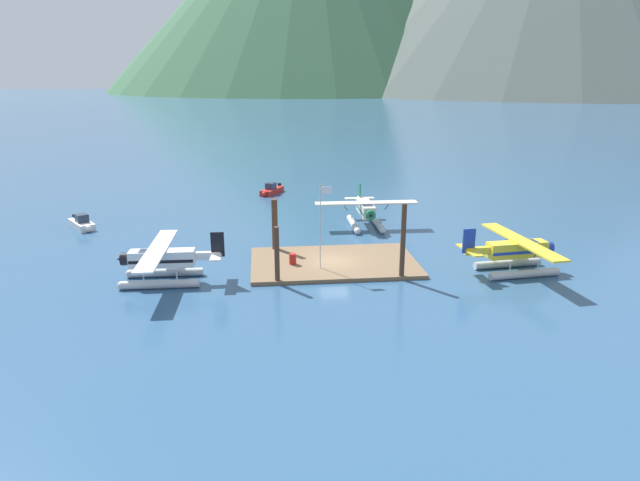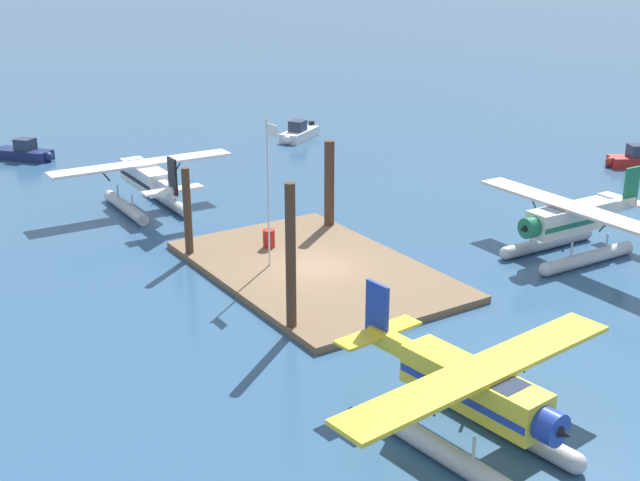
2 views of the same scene
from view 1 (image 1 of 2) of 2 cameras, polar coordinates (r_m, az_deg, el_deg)
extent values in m
plane|color=#2D5175|center=(46.16, 1.41, -2.44)|extent=(1200.00, 1200.00, 0.00)
cube|color=brown|center=(46.11, 1.41, -2.26)|extent=(13.61, 8.68, 0.30)
cylinder|color=#4C3323|center=(41.27, -4.44, -1.57)|extent=(0.38, 0.38, 4.45)
cylinder|color=#4C3323|center=(42.29, 8.50, -0.18)|extent=(0.39, 0.39, 5.97)
cylinder|color=#4C3323|center=(48.80, -4.66, 1.50)|extent=(0.52, 0.52, 4.76)
cylinder|color=silver|center=(43.37, 0.03, 1.32)|extent=(0.08, 0.08, 6.65)
cube|color=white|center=(42.72, 0.63, 5.19)|extent=(0.90, 0.03, 0.56)
sphere|color=gold|center=(42.59, 0.03, 5.70)|extent=(0.10, 0.10, 0.10)
cylinder|color=#AD1E19|center=(45.17, -2.82, -1.90)|extent=(0.58, 0.58, 0.88)
torus|color=#AD1E19|center=(45.17, -2.82, -1.90)|extent=(0.62, 0.62, 0.04)
cylinder|color=#B7BABF|center=(47.77, 18.58, -2.26)|extent=(5.64, 1.20, 0.64)
sphere|color=#B7BABF|center=(49.22, 21.40, -2.00)|extent=(0.64, 0.64, 0.64)
cylinder|color=#B7BABF|center=(45.77, 20.13, -3.24)|extent=(5.64, 1.20, 0.64)
sphere|color=#B7BABF|center=(47.28, 23.03, -2.94)|extent=(0.64, 0.64, 0.64)
cylinder|color=#B7BABF|center=(48.18, 19.89, -1.40)|extent=(0.10, 0.10, 0.70)
cylinder|color=#B7BABF|center=(46.98, 17.39, -1.61)|extent=(0.10, 0.10, 0.70)
cylinder|color=#B7BABF|center=(46.19, 21.48, -2.33)|extent=(0.10, 0.10, 0.70)
cylinder|color=#B7BABF|center=(44.94, 18.92, -2.58)|extent=(0.10, 0.10, 0.70)
cube|color=yellow|center=(46.28, 19.53, -0.85)|extent=(4.90, 1.72, 1.20)
cube|color=#1E389E|center=(46.30, 19.52, -0.97)|extent=(4.81, 1.73, 0.24)
cube|color=#283347|center=(46.75, 20.71, -0.38)|extent=(1.20, 1.16, 0.56)
cube|color=yellow|center=(46.24, 19.93, -0.03)|extent=(2.44, 10.49, 0.14)
cylinder|color=#1E389E|center=(48.13, 18.55, 0.32)|extent=(0.14, 0.63, 0.84)
cylinder|color=#1E389E|center=(44.57, 21.34, -1.24)|extent=(0.14, 0.63, 0.84)
cylinder|color=#1E389E|center=(47.72, 22.31, -0.63)|extent=(0.69, 1.02, 0.96)
cone|color=black|center=(47.97, 22.76, -0.60)|extent=(0.38, 0.39, 0.36)
cube|color=yellow|center=(44.67, 15.97, -1.01)|extent=(2.23, 0.66, 0.56)
cube|color=#1E389E|center=(44.02, 15.02, -0.03)|extent=(1.01, 0.22, 1.90)
cube|color=yellow|center=(44.28, 15.07, -0.95)|extent=(1.12, 3.26, 0.10)
cylinder|color=#B7BABF|center=(57.68, 5.90, 1.74)|extent=(0.74, 5.61, 0.64)
sphere|color=#B7BABF|center=(55.04, 6.44, 0.98)|extent=(0.64, 0.64, 0.64)
cylinder|color=#B7BABF|center=(57.27, 3.44, 1.68)|extent=(0.74, 5.61, 0.64)
sphere|color=#B7BABF|center=(54.60, 3.87, 0.92)|extent=(0.64, 0.64, 0.64)
cylinder|color=#B7BABF|center=(56.38, 6.14, 2.08)|extent=(0.10, 0.10, 0.70)
cylinder|color=#B7BABF|center=(58.66, 5.70, 2.67)|extent=(0.10, 0.10, 0.70)
cylinder|color=#B7BABF|center=(55.95, 3.63, 2.03)|extent=(0.10, 0.10, 0.70)
cylinder|color=#B7BABF|center=(58.25, 3.28, 2.62)|extent=(0.10, 0.10, 0.70)
cube|color=silver|center=(57.07, 4.71, 3.28)|extent=(1.32, 4.82, 1.20)
cube|color=#196B47|center=(57.09, 4.71, 3.18)|extent=(1.34, 4.73, 0.24)
cube|color=#283347|center=(55.95, 4.90, 3.35)|extent=(1.07, 1.12, 0.56)
cube|color=silver|center=(56.63, 4.78, 3.87)|extent=(10.42, 1.58, 0.14)
cylinder|color=#196B47|center=(57.12, 6.95, 3.57)|extent=(0.62, 0.09, 0.84)
cylinder|color=#196B47|center=(56.37, 2.56, 3.50)|extent=(0.62, 0.09, 0.84)
cylinder|color=#196B47|center=(54.48, 5.19, 2.62)|extent=(0.97, 0.62, 0.96)
cone|color=black|center=(54.05, 5.27, 2.51)|extent=(0.37, 0.36, 0.36)
cube|color=silver|center=(60.16, 4.19, 4.09)|extent=(0.48, 2.21, 0.56)
cube|color=#196B47|center=(60.86, 4.07, 5.06)|extent=(0.14, 1.00, 1.90)
cube|color=silver|center=(60.91, 4.07, 4.35)|extent=(3.21, 0.86, 0.10)
cylinder|color=#B7BABF|center=(42.57, -16.01, -4.34)|extent=(5.61, 0.74, 0.64)
sphere|color=#B7BABF|center=(43.20, -19.66, -4.37)|extent=(0.64, 0.64, 0.64)
cylinder|color=#B7BABF|center=(44.87, -15.44, -3.20)|extent=(5.61, 0.74, 0.64)
sphere|color=#B7BABF|center=(45.47, -18.92, -3.25)|extent=(0.64, 0.64, 0.64)
cylinder|color=#B7BABF|center=(42.59, -17.67, -3.51)|extent=(0.10, 0.10, 0.70)
cylinder|color=#B7BABF|center=(42.12, -14.48, -3.47)|extent=(0.10, 0.10, 0.70)
cylinder|color=#B7BABF|center=(44.90, -17.01, -2.42)|extent=(0.10, 0.10, 0.70)
cylinder|color=#B7BABF|center=(44.45, -13.99, -2.36)|extent=(0.10, 0.10, 0.70)
cube|color=white|center=(43.20, -15.88, -1.74)|extent=(4.82, 1.33, 1.20)
cube|color=black|center=(43.23, -15.87, -1.86)|extent=(4.73, 1.35, 0.24)
cube|color=#283347|center=(43.32, -17.32, -1.35)|extent=(1.12, 1.07, 0.56)
cube|color=white|center=(43.06, -16.35, -0.90)|extent=(1.59, 10.42, 0.14)
cylinder|color=black|center=(41.11, -16.87, -2.27)|extent=(0.09, 0.62, 0.84)
cylinder|color=black|center=(45.22, -15.80, -0.47)|extent=(0.09, 0.62, 0.84)
cylinder|color=black|center=(43.80, -19.35, -1.80)|extent=(0.62, 0.97, 0.96)
cone|color=black|center=(43.91, -19.92, -1.81)|extent=(0.36, 0.37, 0.36)
cube|color=white|center=(42.66, -11.61, -1.52)|extent=(2.21, 0.48, 0.56)
cube|color=black|center=(42.31, -10.46, -0.40)|extent=(1.00, 0.14, 1.90)
cube|color=white|center=(42.55, -10.54, -1.37)|extent=(0.86, 3.21, 0.10)
cube|color=#B2231E|center=(73.74, -4.95, 5.08)|extent=(3.31, 4.41, 0.70)
sphere|color=#B2231E|center=(71.92, -5.71, 4.76)|extent=(0.70, 0.70, 0.70)
cube|color=#283347|center=(73.33, -5.07, 5.61)|extent=(1.54, 1.58, 0.80)
cube|color=black|center=(75.69, -4.17, 5.59)|extent=(0.47, 0.45, 0.80)
cube|color=silver|center=(61.91, -23.24, 1.51)|extent=(3.55, 4.34, 0.70)
sphere|color=silver|center=(59.95, -22.66, 1.11)|extent=(0.70, 0.70, 0.70)
cube|color=#283347|center=(61.45, -23.24, 2.13)|extent=(1.58, 1.61, 0.80)
cube|color=black|center=(63.99, -23.86, 2.13)|extent=(0.48, 0.46, 0.80)
camera|label=2|loc=(42.76, 49.60, 9.31)|focal=45.98mm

